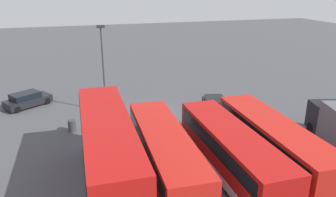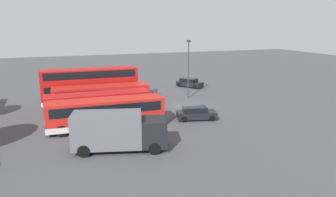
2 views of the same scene
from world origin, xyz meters
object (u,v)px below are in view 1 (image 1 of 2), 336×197
at_px(car_small_green, 215,105).
at_px(lamp_post_tall, 103,62).
at_px(bus_single_deck_third, 165,153).
at_px(bus_double_decker_fourth, 109,155).
at_px(bus_single_deck_second, 231,151).
at_px(waste_bin_yellow, 72,126).
at_px(car_hatchback_silver, 27,100).
at_px(bus_single_deck_near_end, 273,142).

xyz_separation_m(car_small_green, lamp_post_tall, (9.62, -3.24, 3.95)).
xyz_separation_m(bus_single_deck_third, bus_double_decker_fourth, (3.45, 0.81, 0.83)).
bearing_deg(car_small_green, bus_double_decker_fourth, 41.90).
relative_size(bus_single_deck_second, bus_double_decker_fourth, 0.92).
bearing_deg(bus_double_decker_fourth, bus_single_deck_second, 179.29).
bearing_deg(bus_single_deck_second, bus_double_decker_fourth, -0.71).
height_order(car_small_green, waste_bin_yellow, car_small_green).
height_order(bus_single_deck_third, car_small_green, bus_single_deck_third).
relative_size(bus_single_deck_second, car_hatchback_silver, 2.43).
distance_m(bus_single_deck_second, waste_bin_yellow, 13.23).
xyz_separation_m(bus_double_decker_fourth, lamp_post_tall, (-1.27, -13.01, 2.20)).
bearing_deg(car_hatchback_silver, bus_single_deck_second, 128.84).
bearing_deg(waste_bin_yellow, bus_single_deck_third, 122.33).
relative_size(car_hatchback_silver, car_small_green, 1.01).
xyz_separation_m(bus_single_deck_near_end, waste_bin_yellow, (12.49, -9.07, -1.15)).
distance_m(bus_single_deck_third, car_hatchback_silver, 18.15).
bearing_deg(lamp_post_tall, waste_bin_yellow, 49.92).
height_order(car_hatchback_silver, waste_bin_yellow, car_hatchback_silver).
distance_m(bus_single_deck_second, car_hatchback_silver, 21.16).
relative_size(bus_single_deck_second, lamp_post_tall, 1.39).
distance_m(bus_single_deck_near_end, bus_double_decker_fourth, 10.63).
xyz_separation_m(bus_single_deck_second, waste_bin_yellow, (9.30, -9.34, -1.15)).
height_order(bus_single_deck_near_end, car_hatchback_silver, bus_single_deck_near_end).
relative_size(bus_single_deck_second, bus_single_deck_third, 0.98).
bearing_deg(lamp_post_tall, bus_single_deck_near_end, 126.03).
bearing_deg(bus_single_deck_near_end, car_small_green, -91.73).
bearing_deg(car_small_green, lamp_post_tall, -18.61).
xyz_separation_m(car_hatchback_silver, car_small_green, (-16.74, 6.61, -0.00)).
relative_size(lamp_post_tall, waste_bin_yellow, 8.36).
relative_size(bus_single_deck_second, car_small_green, 2.45).
relative_size(bus_single_deck_second, waste_bin_yellow, 11.60).
height_order(bus_single_deck_second, bus_double_decker_fourth, bus_double_decker_fourth).
bearing_deg(waste_bin_yellow, bus_double_decker_fourth, 101.55).
xyz_separation_m(bus_single_deck_third, car_small_green, (-7.43, -8.95, -0.92)).
relative_size(bus_single_deck_near_end, lamp_post_tall, 1.43).
bearing_deg(waste_bin_yellow, car_hatchback_silver, -60.92).
bearing_deg(bus_single_deck_near_end, bus_double_decker_fourth, 0.99).
bearing_deg(waste_bin_yellow, bus_single_deck_second, 134.86).
bearing_deg(car_hatchback_silver, bus_single_deck_near_end, 135.45).
bearing_deg(lamp_post_tall, bus_double_decker_fourth, 84.43).
xyz_separation_m(bus_single_deck_second, car_hatchback_silver, (13.26, -16.47, -0.92)).
bearing_deg(car_hatchback_silver, lamp_post_tall, 154.68).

